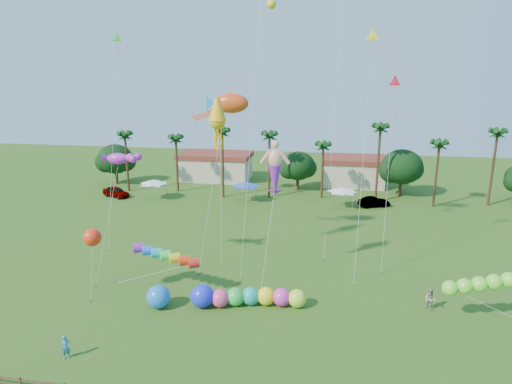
% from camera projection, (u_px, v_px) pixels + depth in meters
% --- Properties ---
extents(ground, '(160.00, 160.00, 0.00)m').
position_uv_depth(ground, '(232.00, 353.00, 31.90)').
color(ground, '#285116').
rests_on(ground, ground).
extents(tree_line, '(69.46, 8.91, 11.00)m').
position_uv_depth(tree_line, '(314.00, 166.00, 72.07)').
color(tree_line, '#3A2819').
rests_on(tree_line, ground).
extents(buildings_row, '(35.00, 7.00, 4.00)m').
position_uv_depth(buildings_row, '(276.00, 171.00, 79.45)').
color(buildings_row, beige).
rests_on(buildings_row, ground).
extents(tent_row, '(31.00, 4.00, 0.60)m').
position_uv_depth(tent_row, '(245.00, 185.00, 66.71)').
color(tent_row, white).
rests_on(tent_row, ground).
extents(car_a, '(5.00, 3.64, 1.58)m').
position_uv_depth(car_a, '(116.00, 192.00, 70.38)').
color(car_a, '#4C4C54').
rests_on(car_a, ground).
extents(car_b, '(4.65, 2.99, 1.45)m').
position_uv_depth(car_b, '(374.00, 202.00, 65.27)').
color(car_b, '#4C4C54').
rests_on(car_b, ground).
extents(spectator_a, '(0.74, 0.65, 1.70)m').
position_uv_depth(spectator_a, '(66.00, 347.00, 31.11)').
color(spectator_a, teal).
rests_on(spectator_a, ground).
extents(spectator_b, '(1.15, 1.12, 1.87)m').
position_uv_depth(spectator_b, '(430.00, 299.00, 37.36)').
color(spectator_b, gray).
rests_on(spectator_b, ground).
extents(caterpillar_inflatable, '(9.70, 3.20, 1.97)m').
position_uv_depth(caterpillar_inflatable, '(244.00, 297.00, 38.02)').
color(caterpillar_inflatable, '#F74181').
rests_on(caterpillar_inflatable, ground).
extents(blue_ball, '(1.97, 1.97, 1.97)m').
position_uv_depth(blue_ball, '(158.00, 297.00, 37.71)').
color(blue_ball, blue).
rests_on(blue_ball, ground).
extents(rainbow_tube, '(9.51, 2.91, 3.52)m').
position_uv_depth(rainbow_tube, '(176.00, 262.00, 39.37)').
color(rainbow_tube, red).
rests_on(rainbow_tube, ground).
extents(green_worm, '(10.36, 2.26, 3.57)m').
position_uv_depth(green_worm, '(450.00, 288.00, 35.21)').
color(green_worm, '#6AEE34').
rests_on(green_worm, ground).
extents(orange_ball_kite, '(1.95, 1.95, 6.38)m').
position_uv_depth(orange_ball_kite, '(92.00, 237.00, 37.96)').
color(orange_ball_kite, '#F73114').
rests_on(orange_ball_kite, ground).
extents(merman_kite, '(2.05, 5.37, 12.60)m').
position_uv_depth(merman_kite, '(275.00, 172.00, 41.25)').
color(merman_kite, '#EAA085').
rests_on(merman_kite, ground).
extents(fish_kite, '(5.66, 6.37, 16.95)m').
position_uv_depth(fish_kite, '(231.00, 103.00, 46.07)').
color(fish_kite, '#DA4618').
rests_on(fish_kite, ground).
extents(squid_kite, '(2.42, 4.81, 16.75)m').
position_uv_depth(squid_kite, '(217.00, 122.00, 43.38)').
color(squid_kite, '#FAB214').
rests_on(squid_kite, ground).
extents(lobster_kite, '(4.14, 5.59, 11.87)m').
position_uv_depth(lobster_kite, '(118.00, 158.00, 42.33)').
color(lobster_kite, '#BE28CA').
rests_on(lobster_kite, ground).
extents(delta_kite_red, '(1.25, 3.80, 18.62)m').
position_uv_depth(delta_kite_red, '(395.00, 85.00, 42.77)').
color(delta_kite_red, red).
rests_on(delta_kite_red, ground).
extents(delta_kite_yellow, '(1.35, 4.18, 22.60)m').
position_uv_depth(delta_kite_yellow, '(372.00, 40.00, 39.52)').
color(delta_kite_yellow, yellow).
rests_on(delta_kite_yellow, ground).
extents(delta_kite_green, '(1.34, 4.88, 22.87)m').
position_uv_depth(delta_kite_green, '(117.00, 43.00, 48.03)').
color(delta_kite_green, '#35E440').
rests_on(delta_kite_green, ground).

